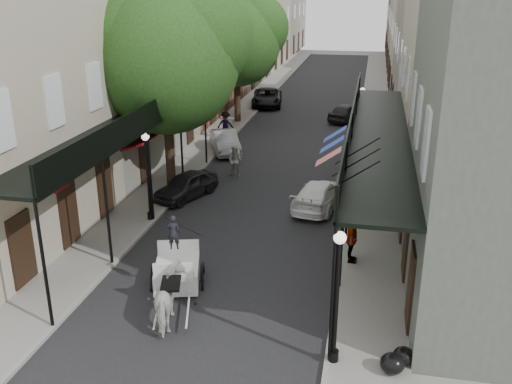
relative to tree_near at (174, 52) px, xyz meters
The scene contains 24 objects.
ground 12.78m from the tree_near, 67.59° to the right, with size 140.00×140.00×0.00m, color gray.
road 12.50m from the tree_near, 66.86° to the left, with size 8.00×90.00×0.01m, color black.
sidewalk_left 11.77m from the tree_near, 94.67° to the left, with size 2.20×90.00×0.12m, color gray.
sidewalk_right 14.91m from the tree_near, 46.88° to the left, with size 2.20×90.00×0.12m, color gray.
building_row_left 20.34m from the tree_near, 102.52° to the left, with size 5.00×80.00×10.50m, color #AB9E89.
building_row_right 23.63m from the tree_near, 57.15° to the left, with size 5.00×80.00×10.50m, color gray.
gallery_left 4.06m from the tree_near, 100.49° to the right, with size 2.20×18.05×4.88m.
gallery_right 9.84m from the tree_near, 19.59° to the right, with size 2.20×18.05×4.88m.
tree_near is the anchor object (origin of this frame).
tree_far 14.02m from the tree_near, 90.19° to the left, with size 6.45×6.00×8.61m.
lamppost_right_near 15.39m from the tree_near, 55.73° to the right, with size 0.32×0.32×3.71m.
lamppost_left 6.10m from the tree_near, 88.66° to the right, with size 0.32×0.32×3.71m.
lamppost_right_far 12.24m from the tree_near, 43.31° to the left, with size 0.32×0.32×3.71m.
horse 13.01m from the tree_near, 72.60° to the right, with size 0.89×1.96×1.66m, color beige.
carriage 10.62m from the tree_near, 71.87° to the right, with size 2.09×2.71×2.77m.
pedestrian_walking 6.52m from the tree_near, 46.46° to the left, with size 0.77×0.60×1.59m, color #9C9D94.
pedestrian_sidewalk_left 10.66m from the tree_near, 90.44° to the left, with size 1.10×0.63×1.70m, color gray.
pedestrian_sidewalk_right 11.96m from the tree_near, 37.02° to the right, with size 1.04×0.43×1.77m, color gray.
car_left_near 6.04m from the tree_near, 59.97° to the right, with size 1.42×3.54×1.20m, color black.
car_left_mid 8.70m from the tree_near, 84.67° to the left, with size 1.35×3.86×1.27m, color #96969B.
car_left_far 20.73m from the tree_near, 88.28° to the left, with size 2.27×4.93×1.37m, color black.
car_right_near 9.10m from the tree_near, ahead, with size 1.70×4.17×1.21m, color white.
car_right_far 18.31m from the tree_near, 65.54° to the left, with size 1.54×3.84×1.31m, color black.
trash_bags 16.87m from the tree_near, 50.91° to the right, with size 0.89×1.04×0.54m.
Camera 1 is at (4.61, -14.67, 9.51)m, focal length 40.00 mm.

